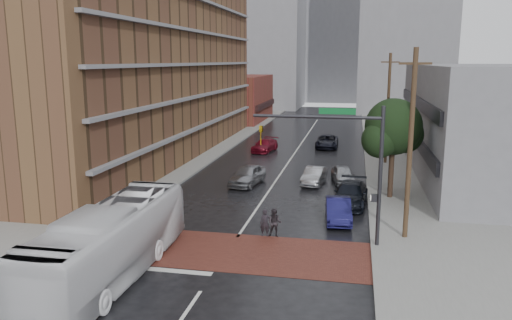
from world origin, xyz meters
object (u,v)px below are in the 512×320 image
(suv_travel, at_px, (327,142))
(car_parked_near, at_px, (338,210))
(car_travel_b, at_px, (314,176))
(pedestrian_a, at_px, (265,223))
(car_parked_mid, at_px, (350,194))
(pedestrian_b, at_px, (275,223))
(car_parked_far, at_px, (343,174))
(transit_bus, at_px, (110,243))
(car_travel_c, at_px, (265,145))
(car_travel_a, at_px, (247,175))

(suv_travel, relative_size, car_parked_near, 1.21)
(car_travel_b, xyz_separation_m, car_parked_near, (2.15, -8.76, 0.02))
(pedestrian_a, xyz_separation_m, car_parked_mid, (4.43, 7.00, -0.02))
(pedestrian_b, distance_m, car_travel_b, 12.22)
(pedestrian_b, bearing_deg, car_parked_far, 78.04)
(transit_bus, xyz_separation_m, car_parked_mid, (10.06, 13.48, -0.88))
(transit_bus, bearing_deg, car_parked_near, 46.11)
(car_travel_b, distance_m, car_parked_far, 2.31)
(pedestrian_b, height_order, car_parked_far, pedestrian_b)
(transit_bus, relative_size, car_parked_mid, 2.29)
(car_parked_far, bearing_deg, car_travel_c, 114.59)
(car_travel_a, xyz_separation_m, suv_travel, (4.97, 17.77, -0.08))
(suv_travel, xyz_separation_m, car_parked_near, (2.16, -25.28, -0.01))
(pedestrian_a, distance_m, car_travel_b, 12.28)
(pedestrian_b, relative_size, car_parked_far, 0.40)
(transit_bus, height_order, car_travel_b, transit_bus)
(car_parked_far, bearing_deg, pedestrian_b, -114.05)
(pedestrian_b, bearing_deg, pedestrian_a, -177.92)
(pedestrian_a, height_order, car_travel_b, pedestrian_a)
(car_travel_a, bearing_deg, car_travel_b, 23.04)
(pedestrian_a, xyz_separation_m, pedestrian_b, (0.52, 0.00, 0.03))
(pedestrian_a, height_order, suv_travel, pedestrian_a)
(transit_bus, relative_size, car_parked_near, 2.84)
(pedestrian_a, bearing_deg, suv_travel, 79.70)
(pedestrian_b, relative_size, car_parked_near, 0.38)
(pedestrian_a, xyz_separation_m, car_travel_a, (-3.36, 10.93, 0.01))
(suv_travel, relative_size, car_parked_far, 1.26)
(car_travel_a, relative_size, car_travel_b, 1.13)
(pedestrian_a, relative_size, car_travel_c, 0.34)
(car_parked_near, bearing_deg, transit_bus, -138.60)
(car_parked_near, bearing_deg, pedestrian_b, -138.62)
(pedestrian_a, relative_size, suv_travel, 0.31)
(car_travel_b, bearing_deg, car_travel_c, 122.58)
(pedestrian_b, xyz_separation_m, car_travel_c, (-5.14, 25.16, -0.14))
(pedestrian_b, height_order, car_parked_mid, pedestrian_b)
(transit_bus, xyz_separation_m, suv_travel, (7.24, 35.17, -0.93))
(transit_bus, relative_size, pedestrian_b, 7.37)
(car_travel_a, height_order, car_parked_near, car_travel_a)
(transit_bus, bearing_deg, suv_travel, 78.01)
(pedestrian_a, xyz_separation_m, suv_travel, (1.61, 28.69, -0.07))
(car_travel_b, height_order, car_parked_near, car_parked_near)
(car_travel_b, xyz_separation_m, car_travel_c, (-6.24, 12.99, -0.01))
(car_travel_a, distance_m, car_travel_b, 5.13)
(car_travel_c, bearing_deg, car_travel_a, -75.29)
(pedestrian_a, xyz_separation_m, car_travel_c, (-4.62, 25.16, -0.11))
(pedestrian_a, bearing_deg, car_travel_b, 75.33)
(car_parked_mid, bearing_deg, pedestrian_a, -117.56)
(car_travel_b, xyz_separation_m, suv_travel, (-0.01, 16.52, 0.03))
(transit_bus, relative_size, pedestrian_a, 7.69)
(car_parked_far, bearing_deg, car_parked_mid, -93.79)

